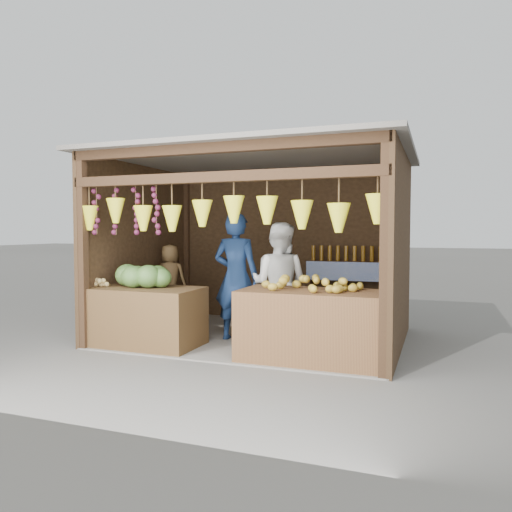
# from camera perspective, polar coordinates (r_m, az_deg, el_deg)

# --- Properties ---
(ground) EXTENTS (80.00, 80.00, 0.00)m
(ground) POSITION_cam_1_polar(r_m,az_deg,el_deg) (7.40, 0.26, -9.33)
(ground) COLOR #514F49
(ground) RESTS_ON ground
(stall_structure) EXTENTS (4.30, 3.30, 2.66)m
(stall_structure) POSITION_cam_1_polar(r_m,az_deg,el_deg) (7.20, -0.11, 3.68)
(stall_structure) COLOR slate
(stall_structure) RESTS_ON ground
(back_shelf) EXTENTS (1.25, 0.32, 1.32)m
(back_shelf) POSITION_cam_1_polar(r_m,az_deg,el_deg) (8.23, 10.24, -1.98)
(back_shelf) COLOR #382314
(back_shelf) RESTS_ON ground
(counter_left) EXTENTS (1.47, 0.85, 0.80)m
(counter_left) POSITION_cam_1_polar(r_m,az_deg,el_deg) (6.97, -12.46, -6.83)
(counter_left) COLOR #493118
(counter_left) RESTS_ON ground
(counter_right) EXTENTS (1.69, 0.85, 0.86)m
(counter_right) POSITION_cam_1_polar(r_m,az_deg,el_deg) (6.06, 6.26, -7.97)
(counter_right) COLOR #50301A
(counter_right) RESTS_ON ground
(stool) EXTENTS (0.29, 0.29, 0.27)m
(stool) POSITION_cam_1_polar(r_m,az_deg,el_deg) (8.15, -9.72, -7.26)
(stool) COLOR black
(stool) RESTS_ON ground
(man_standing) EXTENTS (0.67, 0.44, 1.83)m
(man_standing) POSITION_cam_1_polar(r_m,az_deg,el_deg) (7.07, -2.27, -2.42)
(man_standing) COLOR #122446
(man_standing) RESTS_ON ground
(woman_standing) EXTENTS (0.85, 0.68, 1.68)m
(woman_standing) POSITION_cam_1_polar(r_m,az_deg,el_deg) (6.85, 2.67, -3.20)
(woman_standing) COLOR silver
(woman_standing) RESTS_ON ground
(vendor_seated) EXTENTS (0.55, 0.37, 1.08)m
(vendor_seated) POSITION_cam_1_polar(r_m,az_deg,el_deg) (8.06, -9.76, -2.53)
(vendor_seated) COLOR brown
(vendor_seated) RESTS_ON stool
(melon_pile) EXTENTS (1.00, 0.50, 0.32)m
(melon_pile) POSITION_cam_1_polar(r_m,az_deg,el_deg) (6.99, -12.78, -2.16)
(melon_pile) COLOR #1B4813
(melon_pile) RESTS_ON counter_left
(tanfruit_pile) EXTENTS (0.34, 0.40, 0.13)m
(tanfruit_pile) POSITION_cam_1_polar(r_m,az_deg,el_deg) (7.21, -17.32, -2.83)
(tanfruit_pile) COLOR tan
(tanfruit_pile) RESTS_ON counter_left
(mango_pile) EXTENTS (1.40, 0.64, 0.22)m
(mango_pile) POSITION_cam_1_polar(r_m,az_deg,el_deg) (6.00, 6.35, -2.87)
(mango_pile) COLOR #B86818
(mango_pile) RESTS_ON counter_right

